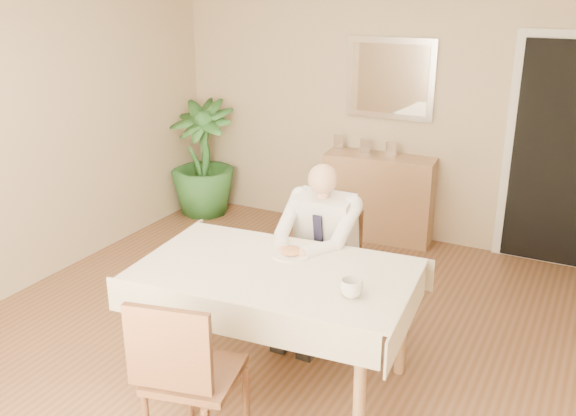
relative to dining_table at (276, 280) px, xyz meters
The scene contains 17 objects.
room 0.68m from the dining_table, 136.72° to the left, with size 5.00×5.02×2.60m.
doorway 2.99m from the dining_table, 62.62° to the left, with size 0.96×0.07×2.10m.
mirror 2.79m from the dining_table, 94.47° to the left, with size 0.86×0.04×0.76m.
dining_table is the anchor object (origin of this frame).
chair_far 0.90m from the dining_table, 90.00° to the left, with size 0.44×0.44×0.85m.
chair_near 0.92m from the dining_table, 92.94° to the right, with size 0.54×0.55×0.96m.
seated_man 0.59m from the dining_table, 90.00° to the left, with size 0.48×0.72×1.24m.
plate 0.24m from the dining_table, 90.83° to the left, with size 0.26×0.26×0.02m, color white.
food 0.25m from the dining_table, 90.83° to the left, with size 0.14×0.14×0.06m, color #9B6238.
knife 0.20m from the dining_table, 76.91° to the left, with size 0.01×0.01×0.13m, color silver.
fork 0.20m from the dining_table, 105.24° to the left, with size 0.01×0.01×0.13m, color silver.
coffee_mug 0.59m from the dining_table, 13.25° to the right, with size 0.13×0.13×0.10m, color white.
sideboard 2.51m from the dining_table, 94.74° to the left, with size 1.05×0.36×0.84m, color #9B7048.
photo_frame_left 2.64m from the dining_table, 104.67° to the left, with size 0.10×0.02×0.14m, color silver.
photo_frame_center 2.54m from the dining_table, 98.40° to the left, with size 0.10×0.02×0.14m, color silver.
photo_frame_right 2.52m from the dining_table, 92.56° to the left, with size 0.10×0.02×0.14m, color silver.
potted_palm 3.14m from the dining_table, 132.87° to the left, with size 0.69×0.69×1.23m, color #215220.
Camera 1 is at (1.91, -3.34, 2.46)m, focal length 40.00 mm.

